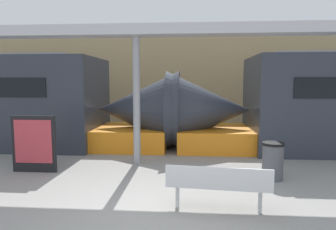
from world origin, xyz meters
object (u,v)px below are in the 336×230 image
Objects in this scene: trash_bin at (273,161)px; poster_board at (34,144)px; bench_near at (218,183)px; support_column_near at (137,101)px.

poster_board is at bearing 178.59° from trash_bin.
support_column_near is at bearing 128.31° from bench_near.
bench_near is 2.11× the size of trash_bin.
trash_bin is 3.81m from support_column_near.
trash_bin is at bearing 58.29° from bench_near.
trash_bin is at bearing -1.41° from poster_board.
bench_near is 3.82m from support_column_near.
bench_near is 4.82m from poster_board.
poster_board is 2.82m from support_column_near.
support_column_near reaches higher than bench_near.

